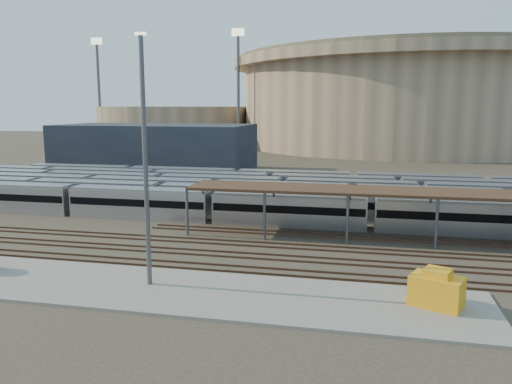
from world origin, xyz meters
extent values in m
plane|color=#383026|center=(0.00, 0.00, 0.00)|extent=(420.00, 420.00, 0.00)
cube|color=gray|center=(-5.00, -15.00, 0.10)|extent=(50.00, 9.00, 0.20)
cube|color=#A7A7AB|center=(-7.26, 8.00, 1.80)|extent=(112.00, 2.90, 3.60)
cube|color=#A7A7AB|center=(2.98, 12.20, 1.80)|extent=(112.00, 2.90, 3.60)
cube|color=#A7A7AB|center=(9.19, 16.40, 1.80)|extent=(112.00, 2.90, 3.60)
cube|color=#A7A7AB|center=(-0.60, 20.60, 1.80)|extent=(112.00, 2.90, 3.60)
cube|color=#A7A7AB|center=(-3.39, 24.80, 1.80)|extent=(112.00, 2.90, 3.60)
cube|color=#A7A7AB|center=(9.08, 29.00, 1.80)|extent=(112.00, 2.90, 3.60)
cylinder|color=#505054|center=(-8.00, 1.30, 2.50)|extent=(0.30, 0.30, 5.00)
cylinder|color=#505054|center=(-8.00, 6.70, 2.50)|extent=(0.30, 0.30, 5.00)
cylinder|color=#505054|center=(0.57, 1.30, 2.50)|extent=(0.30, 0.30, 5.00)
cylinder|color=#505054|center=(0.57, 6.70, 2.50)|extent=(0.30, 0.30, 5.00)
cylinder|color=#505054|center=(9.14, 1.30, 2.50)|extent=(0.30, 0.30, 5.00)
cylinder|color=#505054|center=(9.14, 6.70, 2.50)|extent=(0.30, 0.30, 5.00)
cylinder|color=#505054|center=(17.71, 1.30, 2.50)|extent=(0.30, 0.30, 5.00)
cylinder|color=#505054|center=(17.71, 6.70, 2.50)|extent=(0.30, 0.30, 5.00)
cube|color=#342115|center=(22.00, 4.00, 5.15)|extent=(60.00, 6.00, 0.30)
cube|color=#4C3323|center=(0.00, -1.75, 0.09)|extent=(170.00, 0.12, 0.18)
cube|color=#4C3323|center=(0.00, -0.25, 0.09)|extent=(170.00, 0.12, 0.18)
cube|color=#4C3323|center=(0.00, -5.75, 0.09)|extent=(170.00, 0.12, 0.18)
cube|color=#4C3323|center=(0.00, -4.25, 0.09)|extent=(170.00, 0.12, 0.18)
cube|color=#4C3323|center=(0.00, -9.75, 0.09)|extent=(170.00, 0.12, 0.18)
cube|color=#4C3323|center=(0.00, -8.25, 0.09)|extent=(170.00, 0.12, 0.18)
cylinder|color=#9D836A|center=(25.00, 140.00, 14.00)|extent=(116.00, 116.00, 28.00)
cylinder|color=#9D836A|center=(25.00, 140.00, 29.50)|extent=(124.00, 124.00, 3.00)
cylinder|color=brown|center=(25.00, 140.00, 31.75)|extent=(120.00, 120.00, 1.50)
cylinder|color=#9D836A|center=(-60.00, 130.00, 7.00)|extent=(56.00, 56.00, 14.00)
cube|color=#1E232D|center=(-35.00, 55.00, 5.00)|extent=(42.00, 20.00, 10.00)
cylinder|color=#505054|center=(-30.00, 110.00, 18.00)|extent=(1.00, 1.00, 36.00)
cube|color=#FFF2CC|center=(-30.00, 110.00, 37.20)|extent=(4.00, 0.60, 2.40)
cylinder|color=#505054|center=(-85.00, 120.00, 18.00)|extent=(1.00, 1.00, 36.00)
cube|color=#FFF2CC|center=(-85.00, 120.00, 37.20)|extent=(4.00, 0.60, 2.40)
cylinder|color=#505054|center=(-10.00, 160.00, 18.00)|extent=(1.00, 1.00, 36.00)
cube|color=#FFF2CC|center=(-10.00, 160.00, 37.20)|extent=(4.00, 0.60, 2.40)
cylinder|color=#505054|center=(-5.39, -14.32, 9.54)|extent=(0.36, 0.36, 18.68)
cube|color=#FFF2CC|center=(-5.39, -14.32, 18.98)|extent=(0.82, 0.35, 0.20)
cube|color=orange|center=(15.80, -14.15, 1.27)|extent=(3.97, 3.30, 2.13)
camera|label=1|loc=(10.63, -48.77, 13.78)|focal=35.00mm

